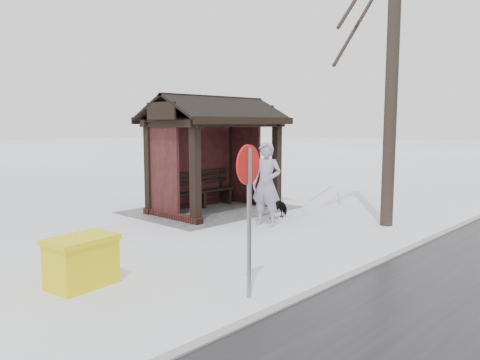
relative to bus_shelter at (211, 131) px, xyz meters
name	(u,v)px	position (x,y,z in m)	size (l,w,h in m)	color
ground	(216,211)	(0.00, 0.16, -2.17)	(120.00, 120.00, 0.00)	white
kerb	(414,247)	(0.00, 5.66, -2.16)	(120.00, 0.15, 0.06)	gray
trampled_patch	(211,210)	(0.00, -0.04, -2.16)	(4.20, 3.20, 0.02)	gray
bus_shelter	(211,131)	(0.00, 0.00, 0.00)	(3.60, 2.40, 3.09)	#331712
pedestrian	(266,184)	(0.46, 2.35, -1.19)	(0.71, 0.47, 1.94)	#9B94AE
dog	(275,207)	(-0.39, 1.92, -1.89)	(0.29, 0.64, 0.54)	black
grit_bin	(82,261)	(5.42, 3.03, -1.79)	(1.04, 0.78, 0.74)	yellow
road_sign	(248,187)	(4.07, 5.09, -0.64)	(0.53, 0.13, 2.09)	gray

